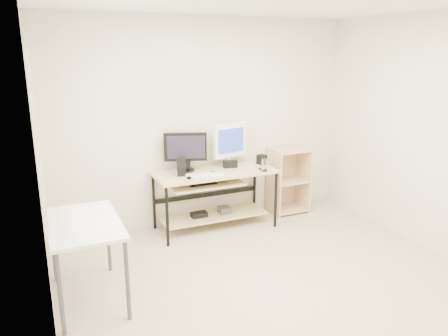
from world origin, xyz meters
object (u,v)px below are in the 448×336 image
(desk, at_px, (213,187))
(audio_controller, at_px, (187,166))
(side_table, at_px, (84,230))
(shelf_unit, at_px, (287,180))
(black_monitor, at_px, (185,149))
(white_imac, at_px, (230,142))

(desk, relative_size, audio_controller, 9.71)
(desk, height_order, side_table, same)
(desk, height_order, shelf_unit, shelf_unit)
(shelf_unit, relative_size, black_monitor, 1.76)
(desk, xyz_separation_m, shelf_unit, (1.18, 0.16, -0.09))
(side_table, bearing_deg, shelf_unit, 23.33)
(desk, distance_m, shelf_unit, 1.19)
(shelf_unit, height_order, audio_controller, audio_controller)
(black_monitor, height_order, white_imac, white_imac)
(side_table, xyz_separation_m, black_monitor, (1.35, 1.20, 0.35))
(desk, relative_size, black_monitor, 2.94)
(desk, height_order, white_imac, white_imac)
(desk, xyz_separation_m, side_table, (-1.65, -1.06, 0.13))
(side_table, bearing_deg, white_imac, 31.67)
(shelf_unit, bearing_deg, audio_controller, -177.60)
(desk, height_order, audio_controller, audio_controller)
(side_table, height_order, white_imac, white_imac)
(side_table, height_order, shelf_unit, shelf_unit)
(desk, distance_m, side_table, 1.97)
(black_monitor, distance_m, white_imac, 0.60)
(desk, relative_size, white_imac, 2.73)
(side_table, distance_m, black_monitor, 1.84)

